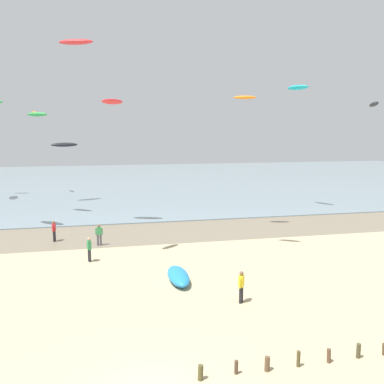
{
  "coord_description": "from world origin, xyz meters",
  "views": [
    {
      "loc": [
        -1.28,
        -12.24,
        8.89
      ],
      "look_at": [
        3.97,
        12.02,
        5.19
      ],
      "focal_mm": 38.05,
      "sensor_mm": 36.0,
      "label": 1
    }
  ],
  "objects_px": {
    "kite_aloft_5": "(112,102)",
    "person_mid_beach": "(89,249)",
    "kite_aloft_4": "(76,42)",
    "kite_aloft_9": "(64,145)",
    "kite_aloft_8": "(245,97)",
    "person_by_waterline": "(54,230)",
    "kite_aloft_11": "(37,114)",
    "kite_aloft_13": "(298,88)",
    "person_far_down_beach": "(241,286)",
    "kite_aloft_0": "(34,113)",
    "kite_aloft_12": "(374,104)",
    "grounded_kite": "(178,276)",
    "person_nearest_camera": "(99,234)"
  },
  "relations": [
    {
      "from": "person_mid_beach",
      "to": "kite_aloft_8",
      "type": "bearing_deg",
      "value": 27.05
    },
    {
      "from": "kite_aloft_5",
      "to": "person_far_down_beach",
      "type": "bearing_deg",
      "value": -95.99
    },
    {
      "from": "grounded_kite",
      "to": "kite_aloft_5",
      "type": "height_order",
      "value": "kite_aloft_5"
    },
    {
      "from": "person_by_waterline",
      "to": "kite_aloft_5",
      "type": "xyz_separation_m",
      "value": [
        4.83,
        -5.36,
        9.98
      ]
    },
    {
      "from": "kite_aloft_5",
      "to": "kite_aloft_13",
      "type": "xyz_separation_m",
      "value": [
        20.5,
        13.94,
        2.8
      ]
    },
    {
      "from": "kite_aloft_0",
      "to": "kite_aloft_13",
      "type": "bearing_deg",
      "value": -138.32
    },
    {
      "from": "person_mid_beach",
      "to": "kite_aloft_8",
      "type": "height_order",
      "value": "kite_aloft_8"
    },
    {
      "from": "kite_aloft_4",
      "to": "kite_aloft_11",
      "type": "height_order",
      "value": "kite_aloft_4"
    },
    {
      "from": "grounded_kite",
      "to": "kite_aloft_8",
      "type": "bearing_deg",
      "value": -34.45
    },
    {
      "from": "person_far_down_beach",
      "to": "kite_aloft_8",
      "type": "height_order",
      "value": "kite_aloft_8"
    },
    {
      "from": "person_by_waterline",
      "to": "grounded_kite",
      "type": "relative_size",
      "value": 0.51
    },
    {
      "from": "person_by_waterline",
      "to": "kite_aloft_11",
      "type": "distance_m",
      "value": 14.93
    },
    {
      "from": "kite_aloft_8",
      "to": "kite_aloft_13",
      "type": "relative_size",
      "value": 0.72
    },
    {
      "from": "person_by_waterline",
      "to": "person_far_down_beach",
      "type": "height_order",
      "value": "same"
    },
    {
      "from": "person_nearest_camera",
      "to": "kite_aloft_5",
      "type": "distance_m",
      "value": 10.59
    },
    {
      "from": "grounded_kite",
      "to": "kite_aloft_9",
      "type": "xyz_separation_m",
      "value": [
        -8.88,
        29.95,
        6.94
      ]
    },
    {
      "from": "kite_aloft_8",
      "to": "kite_aloft_13",
      "type": "xyz_separation_m",
      "value": [
        8.86,
        7.69,
        1.83
      ]
    },
    {
      "from": "person_far_down_beach",
      "to": "kite_aloft_9",
      "type": "height_order",
      "value": "kite_aloft_9"
    },
    {
      "from": "person_by_waterline",
      "to": "person_nearest_camera",
      "type": "bearing_deg",
      "value": -29.23
    },
    {
      "from": "kite_aloft_5",
      "to": "kite_aloft_9",
      "type": "height_order",
      "value": "kite_aloft_5"
    },
    {
      "from": "person_far_down_beach",
      "to": "kite_aloft_5",
      "type": "bearing_deg",
      "value": 123.36
    },
    {
      "from": "kite_aloft_9",
      "to": "kite_aloft_8",
      "type": "bearing_deg",
      "value": -65.0
    },
    {
      "from": "person_nearest_camera",
      "to": "kite_aloft_9",
      "type": "relative_size",
      "value": 0.52
    },
    {
      "from": "kite_aloft_12",
      "to": "person_mid_beach",
      "type": "bearing_deg",
      "value": -61.38
    },
    {
      "from": "person_by_waterline",
      "to": "kite_aloft_13",
      "type": "xyz_separation_m",
      "value": [
        25.33,
        8.59,
        12.78
      ]
    },
    {
      "from": "kite_aloft_5",
      "to": "kite_aloft_9",
      "type": "relative_size",
      "value": 0.55
    },
    {
      "from": "kite_aloft_0",
      "to": "kite_aloft_13",
      "type": "relative_size",
      "value": 0.67
    },
    {
      "from": "person_mid_beach",
      "to": "grounded_kite",
      "type": "bearing_deg",
      "value": -43.22
    },
    {
      "from": "person_by_waterline",
      "to": "grounded_kite",
      "type": "bearing_deg",
      "value": -52.97
    },
    {
      "from": "kite_aloft_0",
      "to": "kite_aloft_8",
      "type": "height_order",
      "value": "kite_aloft_8"
    },
    {
      "from": "kite_aloft_4",
      "to": "kite_aloft_9",
      "type": "relative_size",
      "value": 0.95
    },
    {
      "from": "person_by_waterline",
      "to": "kite_aloft_11",
      "type": "relative_size",
      "value": 0.64
    },
    {
      "from": "kite_aloft_9",
      "to": "kite_aloft_12",
      "type": "height_order",
      "value": "kite_aloft_12"
    },
    {
      "from": "kite_aloft_9",
      "to": "kite_aloft_11",
      "type": "height_order",
      "value": "kite_aloft_11"
    },
    {
      "from": "grounded_kite",
      "to": "kite_aloft_9",
      "type": "relative_size",
      "value": 1.03
    },
    {
      "from": "person_nearest_camera",
      "to": "kite_aloft_13",
      "type": "distance_m",
      "value": 27.35
    },
    {
      "from": "kite_aloft_0",
      "to": "kite_aloft_5",
      "type": "bearing_deg",
      "value": 179.41
    },
    {
      "from": "person_nearest_camera",
      "to": "kite_aloft_8",
      "type": "bearing_deg",
      "value": 12.73
    },
    {
      "from": "kite_aloft_0",
      "to": "kite_aloft_12",
      "type": "xyz_separation_m",
      "value": [
        28.66,
        -33.56,
        -0.62
      ]
    },
    {
      "from": "kite_aloft_13",
      "to": "kite_aloft_11",
      "type": "bearing_deg",
      "value": -121.08
    },
    {
      "from": "grounded_kite",
      "to": "kite_aloft_4",
      "type": "bearing_deg",
      "value": 22.28
    },
    {
      "from": "grounded_kite",
      "to": "kite_aloft_12",
      "type": "height_order",
      "value": "kite_aloft_12"
    },
    {
      "from": "kite_aloft_5",
      "to": "person_mid_beach",
      "type": "bearing_deg",
      "value": 159.65
    },
    {
      "from": "person_by_waterline",
      "to": "person_far_down_beach",
      "type": "xyz_separation_m",
      "value": [
        10.97,
        -14.68,
        0.0
      ]
    },
    {
      "from": "person_by_waterline",
      "to": "kite_aloft_0",
      "type": "xyz_separation_m",
      "value": [
        -5.06,
        26.45,
        10.57
      ]
    },
    {
      "from": "kite_aloft_8",
      "to": "kite_aloft_4",
      "type": "bearing_deg",
      "value": 0.78
    },
    {
      "from": "kite_aloft_11",
      "to": "kite_aloft_8",
      "type": "bearing_deg",
      "value": 10.21
    },
    {
      "from": "person_by_waterline",
      "to": "kite_aloft_9",
      "type": "height_order",
      "value": "kite_aloft_9"
    },
    {
      "from": "person_far_down_beach",
      "to": "kite_aloft_0",
      "type": "height_order",
      "value": "kite_aloft_0"
    },
    {
      "from": "kite_aloft_9",
      "to": "kite_aloft_4",
      "type": "bearing_deg",
      "value": -98.07
    }
  ]
}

